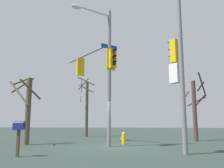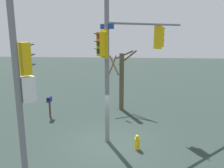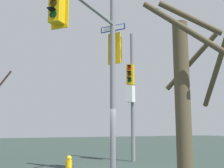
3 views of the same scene
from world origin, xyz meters
TOP-DOWN VIEW (x-y plane):
  - main_signal_pole_assembly at (-1.03, 0.46)m, footprint 4.17×5.92m
  - secondary_pole_assembly at (3.14, -2.68)m, footprint 0.64×0.65m
  - fire_hydrant at (0.37, 1.42)m, footprint 0.38×0.24m
  - bare_tree_corner at (-5.49, 0.42)m, footprint 1.97×2.14m

SIDE VIEW (x-z plane):
  - fire_hydrant at x=0.37m, z-range -0.02..0.71m
  - bare_tree_corner at x=-5.49m, z-range 0.14..4.43m
  - secondary_pole_assembly at x=3.14m, z-range 0.24..7.29m
  - main_signal_pole_assembly at x=-1.03m, z-range 0.86..8.89m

